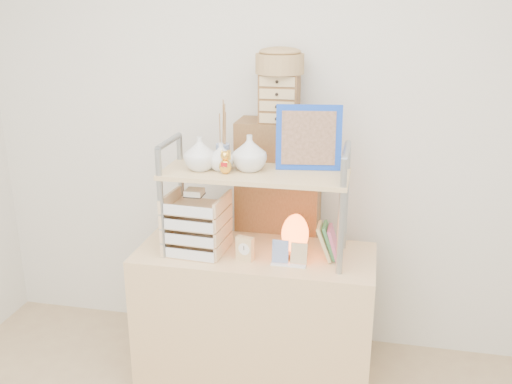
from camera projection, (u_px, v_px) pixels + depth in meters
room_shell at (203, 84)px, 1.82m from camera, size 3.42×3.41×2.61m
desk at (255, 317)px, 2.99m from camera, size 1.20×0.50×0.75m
cabinet at (278, 239)px, 3.23m from camera, size 0.45×0.24×1.35m
hutch at (248, 166)px, 2.75m from camera, size 0.90×0.34×0.74m
letter_tray at (196, 227)px, 2.83m from camera, size 0.29×0.27×0.33m
salt_lamp at (295, 235)px, 2.80m from camera, size 0.14×0.13×0.22m
desk_clock at (245, 249)px, 2.76m from camera, size 0.09×0.06×0.12m
postcard_stand at (289, 258)px, 2.72m from camera, size 0.17×0.05×0.12m
drawer_chest at (279, 98)px, 2.95m from camera, size 0.20×0.16×0.25m
woven_basket at (280, 64)px, 2.90m from camera, size 0.25×0.25×0.10m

